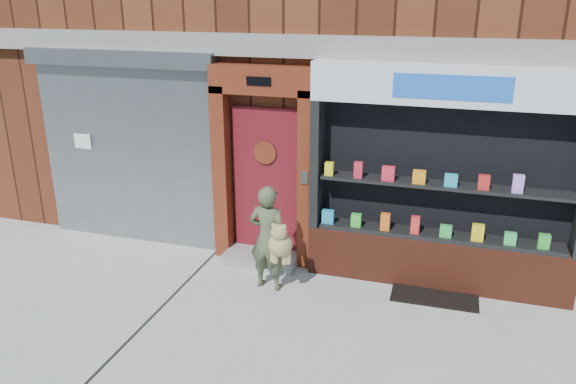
% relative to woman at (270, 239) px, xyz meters
% --- Properties ---
extents(ground, '(80.00, 80.00, 0.00)m').
position_rel_woman_xyz_m(ground, '(0.38, -1.02, -0.74)').
color(ground, '#9E9E99').
rests_on(ground, ground).
extents(shutter_bay, '(3.10, 0.30, 3.04)m').
position_rel_woman_xyz_m(shutter_bay, '(-2.62, 0.91, 0.98)').
color(shutter_bay, gray).
rests_on(shutter_bay, ground).
extents(red_door_bay, '(1.52, 0.58, 2.90)m').
position_rel_woman_xyz_m(red_door_bay, '(-0.37, 0.84, 0.72)').
color(red_door_bay, '#5D2010').
rests_on(red_door_bay, ground).
extents(pharmacy_bay, '(3.50, 0.41, 3.00)m').
position_rel_woman_xyz_m(pharmacy_bay, '(2.12, 0.80, 0.63)').
color(pharmacy_bay, maroon).
rests_on(pharmacy_bay, ground).
extents(woman, '(0.67, 0.53, 1.47)m').
position_rel_woman_xyz_m(woman, '(0.00, 0.00, 0.00)').
color(woman, '#4C5538').
rests_on(woman, ground).
extents(doormat, '(1.14, 0.81, 0.03)m').
position_rel_woman_xyz_m(doormat, '(2.16, 0.53, -0.72)').
color(doormat, black).
rests_on(doormat, ground).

